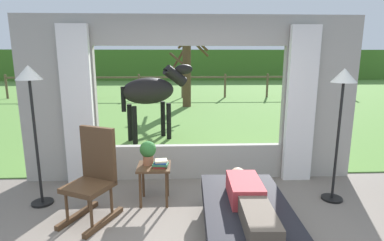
{
  "coord_description": "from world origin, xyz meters",
  "views": [
    {
      "loc": [
        -0.19,
        -2.49,
        1.96
      ],
      "look_at": [
        0.0,
        1.8,
        1.05
      ],
      "focal_mm": 28.84,
      "sensor_mm": 36.0,
      "label": 1
    }
  ],
  "objects_px": {
    "rocking_chair": "(94,175)",
    "floor_lamp_right": "(342,95)",
    "recliner_sofa": "(247,223)",
    "reclining_person": "(249,198)",
    "floor_lamp_left": "(31,94)",
    "pasture_tree": "(187,70)",
    "side_table": "(154,172)",
    "book_stack": "(161,164)",
    "potted_plant": "(148,151)",
    "horse": "(152,91)"
  },
  "relations": [
    {
      "from": "reclining_person",
      "to": "side_table",
      "type": "distance_m",
      "value": 1.46
    },
    {
      "from": "book_stack",
      "to": "horse",
      "type": "distance_m",
      "value": 3.3
    },
    {
      "from": "rocking_chair",
      "to": "potted_plant",
      "type": "distance_m",
      "value": 0.77
    },
    {
      "from": "reclining_person",
      "to": "floor_lamp_left",
      "type": "distance_m",
      "value": 2.92
    },
    {
      "from": "book_stack",
      "to": "floor_lamp_left",
      "type": "height_order",
      "value": "floor_lamp_left"
    },
    {
      "from": "rocking_chair",
      "to": "floor_lamp_right",
      "type": "distance_m",
      "value": 3.29
    },
    {
      "from": "reclining_person",
      "to": "potted_plant",
      "type": "height_order",
      "value": "potted_plant"
    },
    {
      "from": "pasture_tree",
      "to": "reclining_person",
      "type": "bearing_deg",
      "value": -87.6
    },
    {
      "from": "floor_lamp_right",
      "to": "horse",
      "type": "distance_m",
      "value": 4.21
    },
    {
      "from": "recliner_sofa",
      "to": "floor_lamp_left",
      "type": "distance_m",
      "value": 3.02
    },
    {
      "from": "recliner_sofa",
      "to": "rocking_chair",
      "type": "relative_size",
      "value": 1.55
    },
    {
      "from": "reclining_person",
      "to": "rocking_chair",
      "type": "relative_size",
      "value": 1.28
    },
    {
      "from": "side_table",
      "to": "pasture_tree",
      "type": "relative_size",
      "value": 0.17
    },
    {
      "from": "rocking_chair",
      "to": "book_stack",
      "type": "bearing_deg",
      "value": 46.87
    },
    {
      "from": "pasture_tree",
      "to": "book_stack",
      "type": "bearing_deg",
      "value": -94.18
    },
    {
      "from": "potted_plant",
      "to": "horse",
      "type": "height_order",
      "value": "horse"
    },
    {
      "from": "reclining_person",
      "to": "side_table",
      "type": "xyz_separation_m",
      "value": [
        -1.05,
        1.01,
        -0.1
      ]
    },
    {
      "from": "potted_plant",
      "to": "rocking_chair",
      "type": "bearing_deg",
      "value": -145.06
    },
    {
      "from": "potted_plant",
      "to": "pasture_tree",
      "type": "height_order",
      "value": "pasture_tree"
    },
    {
      "from": "recliner_sofa",
      "to": "rocking_chair",
      "type": "height_order",
      "value": "rocking_chair"
    },
    {
      "from": "potted_plant",
      "to": "floor_lamp_right",
      "type": "xyz_separation_m",
      "value": [
        2.53,
        -0.1,
        0.75
      ]
    },
    {
      "from": "rocking_chair",
      "to": "pasture_tree",
      "type": "height_order",
      "value": "pasture_tree"
    },
    {
      "from": "rocking_chair",
      "to": "potted_plant",
      "type": "height_order",
      "value": "rocking_chair"
    },
    {
      "from": "horse",
      "to": "floor_lamp_right",
      "type": "bearing_deg",
      "value": 12.17
    },
    {
      "from": "recliner_sofa",
      "to": "rocking_chair",
      "type": "bearing_deg",
      "value": 163.27
    },
    {
      "from": "potted_plant",
      "to": "pasture_tree",
      "type": "bearing_deg",
      "value": 84.51
    },
    {
      "from": "floor_lamp_left",
      "to": "potted_plant",
      "type": "bearing_deg",
      "value": 2.02
    },
    {
      "from": "reclining_person",
      "to": "horse",
      "type": "height_order",
      "value": "horse"
    },
    {
      "from": "reclining_person",
      "to": "floor_lamp_right",
      "type": "relative_size",
      "value": 0.8
    },
    {
      "from": "recliner_sofa",
      "to": "book_stack",
      "type": "distance_m",
      "value": 1.36
    },
    {
      "from": "potted_plant",
      "to": "floor_lamp_right",
      "type": "relative_size",
      "value": 0.18
    },
    {
      "from": "side_table",
      "to": "book_stack",
      "type": "distance_m",
      "value": 0.18
    },
    {
      "from": "side_table",
      "to": "potted_plant",
      "type": "height_order",
      "value": "potted_plant"
    },
    {
      "from": "reclining_person",
      "to": "book_stack",
      "type": "bearing_deg",
      "value": 137.2
    },
    {
      "from": "book_stack",
      "to": "rocking_chair",
      "type": "bearing_deg",
      "value": -158.71
    },
    {
      "from": "floor_lamp_left",
      "to": "pasture_tree",
      "type": "xyz_separation_m",
      "value": [
        2.18,
        7.88,
        -0.07
      ]
    },
    {
      "from": "book_stack",
      "to": "floor_lamp_right",
      "type": "distance_m",
      "value": 2.52
    },
    {
      "from": "side_table",
      "to": "potted_plant",
      "type": "distance_m",
      "value": 0.29
    },
    {
      "from": "reclining_person",
      "to": "potted_plant",
      "type": "xyz_separation_m",
      "value": [
        -1.13,
        1.07,
        0.18
      ]
    },
    {
      "from": "recliner_sofa",
      "to": "potted_plant",
      "type": "xyz_separation_m",
      "value": [
        -1.13,
        1.02,
        0.48
      ]
    },
    {
      "from": "recliner_sofa",
      "to": "floor_lamp_left",
      "type": "relative_size",
      "value": 0.94
    },
    {
      "from": "book_stack",
      "to": "horse",
      "type": "height_order",
      "value": "horse"
    },
    {
      "from": "recliner_sofa",
      "to": "reclining_person",
      "type": "height_order",
      "value": "reclining_person"
    },
    {
      "from": "rocking_chair",
      "to": "book_stack",
      "type": "xyz_separation_m",
      "value": [
        0.79,
        0.31,
        0.02
      ]
    },
    {
      "from": "recliner_sofa",
      "to": "rocking_chair",
      "type": "xyz_separation_m",
      "value": [
        -1.74,
        0.59,
        0.33
      ]
    },
    {
      "from": "recliner_sofa",
      "to": "horse",
      "type": "xyz_separation_m",
      "value": [
        -1.31,
        4.13,
        0.94
      ]
    },
    {
      "from": "rocking_chair",
      "to": "horse",
      "type": "distance_m",
      "value": 3.61
    },
    {
      "from": "recliner_sofa",
      "to": "floor_lamp_left",
      "type": "xyz_separation_m",
      "value": [
        -2.56,
        0.97,
        1.27
      ]
    },
    {
      "from": "side_table",
      "to": "floor_lamp_right",
      "type": "bearing_deg",
      "value": -0.97
    },
    {
      "from": "reclining_person",
      "to": "rocking_chair",
      "type": "height_order",
      "value": "rocking_chair"
    }
  ]
}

